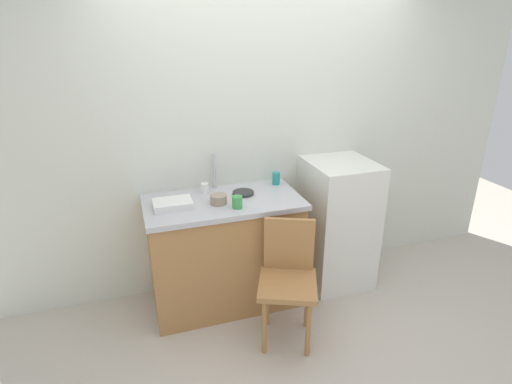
% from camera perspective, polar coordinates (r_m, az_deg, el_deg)
% --- Properties ---
extents(ground_plane, '(8.00, 8.00, 0.00)m').
position_cam_1_polar(ground_plane, '(3.23, 6.93, -19.59)').
color(ground_plane, '#BCB2A3').
extents(back_wall, '(4.80, 0.10, 2.44)m').
position_cam_1_polar(back_wall, '(3.47, 0.93, 6.68)').
color(back_wall, silver).
rests_on(back_wall, ground_plane).
extents(cabinet_base, '(1.16, 0.60, 0.87)m').
position_cam_1_polar(cabinet_base, '(3.35, -4.38, -8.57)').
color(cabinet_base, '#A87542').
rests_on(cabinet_base, ground_plane).
extents(countertop, '(1.20, 0.64, 0.04)m').
position_cam_1_polar(countertop, '(3.14, -4.62, -1.39)').
color(countertop, '#B7B7BC').
rests_on(countertop, cabinet_base).
extents(faucet, '(0.02, 0.02, 0.30)m').
position_cam_1_polar(faucet, '(3.31, -5.85, 2.91)').
color(faucet, '#B7B7BC').
rests_on(faucet, countertop).
extents(refrigerator, '(0.54, 0.58, 1.10)m').
position_cam_1_polar(refrigerator, '(3.64, 11.25, -4.23)').
color(refrigerator, silver).
rests_on(refrigerator, ground_plane).
extents(chair, '(0.53, 0.53, 0.89)m').
position_cam_1_polar(chair, '(2.96, 4.46, -11.62)').
color(chair, '#A87542').
rests_on(chair, ground_plane).
extents(dish_tray, '(0.28, 0.20, 0.05)m').
position_cam_1_polar(dish_tray, '(3.05, -11.53, -1.61)').
color(dish_tray, white).
rests_on(dish_tray, countertop).
extents(terracotta_bowl, '(0.12, 0.12, 0.07)m').
position_cam_1_polar(terracotta_bowl, '(3.05, -5.23, -1.02)').
color(terracotta_bowl, gray).
rests_on(terracotta_bowl, countertop).
extents(hotplate, '(0.17, 0.17, 0.02)m').
position_cam_1_polar(hotplate, '(3.23, -1.80, -0.12)').
color(hotplate, '#2D2D2D').
rests_on(hotplate, countertop).
extents(cup_teal, '(0.06, 0.06, 0.10)m').
position_cam_1_polar(cup_teal, '(3.42, 2.81, 1.91)').
color(cup_teal, teal).
rests_on(cup_teal, countertop).
extents(cup_white, '(0.06, 0.06, 0.08)m').
position_cam_1_polar(cup_white, '(3.27, -7.16, 0.56)').
color(cup_white, white).
rests_on(cup_white, countertop).
extents(cup_green, '(0.08, 0.08, 0.09)m').
position_cam_1_polar(cup_green, '(2.97, -2.64, -1.41)').
color(cup_green, green).
rests_on(cup_green, countertop).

